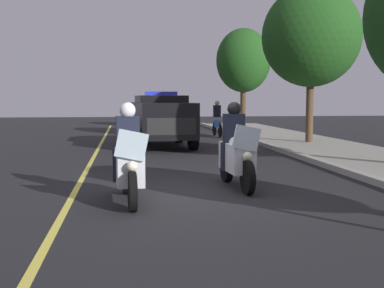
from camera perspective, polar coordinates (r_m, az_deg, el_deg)
The scene contains 8 objects.
ground_plane at distance 9.44m, azimuth 0.30°, elevation -5.65°, with size 80.00×80.00×0.00m, color black.
lane_stripe_center at distance 9.40m, azimuth -13.59°, elevation -5.82°, with size 48.00×0.12×0.01m, color #E0D14C.
police_motorcycle_lead_left at distance 8.59m, azimuth -7.29°, elevation -2.05°, with size 2.14×0.60×1.72m.
police_motorcycle_lead_right at distance 9.93m, azimuth 5.13°, elevation -1.05°, with size 2.14×0.60×1.72m.
police_suv at distance 18.58m, azimuth -3.54°, elevation 3.02°, with size 5.01×2.31×2.05m.
cyclist_background at distance 23.40m, azimuth 2.91°, elevation 2.93°, with size 1.76×0.33×1.69m.
tree_far_back at distance 19.97m, azimuth 13.58°, elevation 11.95°, with size 3.79×3.79×6.02m.
tree_behind_suv at distance 27.78m, azimuth 5.94°, elevation 9.53°, with size 3.00×3.00×5.54m.
Camera 1 is at (9.18, -1.29, 1.78)m, focal length 46.28 mm.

